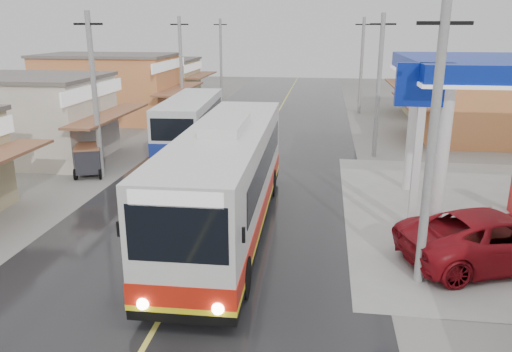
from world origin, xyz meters
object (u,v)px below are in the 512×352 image
object	(u,v)px
jeepney	(496,238)
tricycle_near	(89,159)
coach_bus	(227,179)
second_bus	(191,123)
cyclist	(166,153)

from	to	relation	value
jeepney	tricycle_near	distance (m)	18.84
coach_bus	second_bus	size ratio (longest dim) A/B	1.38
second_bus	tricycle_near	xyz separation A→B (m)	(-3.76, -5.89, -0.82)
second_bus	jeepney	bearing A→B (deg)	-48.47
cyclist	tricycle_near	distance (m)	4.05
second_bus	coach_bus	bearing A→B (deg)	-72.84
second_bus	tricycle_near	world-z (taller)	second_bus
coach_bus	second_bus	world-z (taller)	coach_bus
coach_bus	tricycle_near	xyz separation A→B (m)	(-8.33, 6.04, -1.12)
jeepney	tricycle_near	xyz separation A→B (m)	(-17.29, 7.50, 0.03)
coach_bus	jeepney	bearing A→B (deg)	-10.22
coach_bus	cyclist	bearing A→B (deg)	119.95
coach_bus	tricycle_near	bearing A→B (deg)	143.04
coach_bus	jeepney	size ratio (longest dim) A/B	2.16
second_bus	cyclist	world-z (taller)	second_bus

